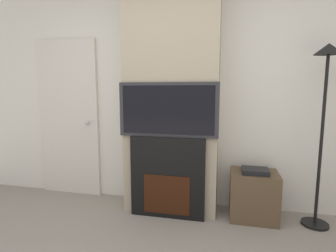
{
  "coord_description": "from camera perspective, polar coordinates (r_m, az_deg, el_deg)",
  "views": [
    {
      "loc": [
        0.59,
        -1.03,
        1.36
      ],
      "look_at": [
        0.0,
        1.61,
        0.99
      ],
      "focal_mm": 28.0,
      "sensor_mm": 36.0,
      "label": 1
    }
  ],
  "objects": [
    {
      "name": "entry_door",
      "position": [
        3.62,
        -20.79,
        1.5
      ],
      "size": [
        0.82,
        0.09,
        1.98
      ],
      "color": "silver",
      "rests_on": "ground_plane"
    },
    {
      "name": "wall_back",
      "position": [
        3.12,
        1.69,
        7.65
      ],
      "size": [
        6.0,
        0.06,
        2.7
      ],
      "color": "silver",
      "rests_on": "ground_plane"
    },
    {
      "name": "chimney_breast",
      "position": [
        2.9,
        0.85,
        7.65
      ],
      "size": [
        1.02,
        0.39,
        2.7
      ],
      "color": "tan",
      "rests_on": "ground_plane"
    },
    {
      "name": "television",
      "position": [
        2.71,
        -0.01,
        3.55
      ],
      "size": [
        1.05,
        0.07,
        0.57
      ],
      "color": "#2D2D33",
      "rests_on": "fireplace"
    },
    {
      "name": "fireplace",
      "position": [
        2.86,
        -0.01,
        -11.05
      ],
      "size": [
        0.79,
        0.15,
        0.87
      ],
      "color": "black",
      "rests_on": "ground_plane"
    },
    {
      "name": "floor_lamp",
      "position": [
        2.91,
        31.0,
        5.66
      ],
      "size": [
        0.26,
        0.26,
        1.79
      ],
      "color": "black",
      "rests_on": "ground_plane"
    },
    {
      "name": "media_stand",
      "position": [
        3.0,
        18.12,
        -14.02
      ],
      "size": [
        0.48,
        0.38,
        0.56
      ],
      "color": "brown",
      "rests_on": "ground_plane"
    }
  ]
}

